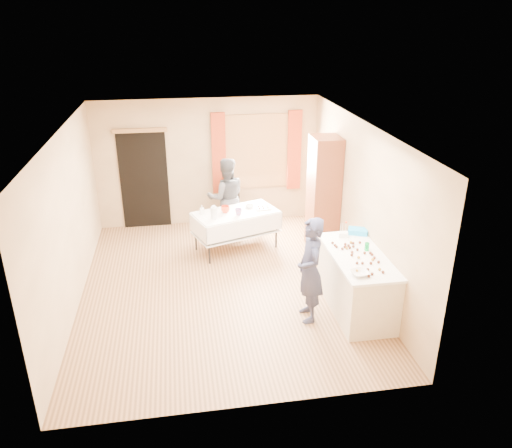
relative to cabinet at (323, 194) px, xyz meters
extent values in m
cube|color=#9E7047|center=(-1.99, -1.18, -1.07)|extent=(4.50, 5.50, 0.02)
cube|color=white|center=(-1.99, -1.18, 1.55)|extent=(4.50, 5.50, 0.02)
cube|color=tan|center=(-1.99, 1.58, 0.24)|extent=(4.50, 0.02, 2.60)
cube|color=tan|center=(-1.99, -3.94, 0.24)|extent=(4.50, 0.02, 2.60)
cube|color=tan|center=(-4.25, -1.18, 0.24)|extent=(0.02, 5.50, 2.60)
cube|color=tan|center=(0.27, -1.18, 0.24)|extent=(0.02, 5.50, 2.60)
cube|color=olive|center=(-0.99, 1.54, 0.44)|extent=(1.32, 0.06, 1.52)
cube|color=white|center=(-0.99, 1.52, 0.44)|extent=(1.20, 0.02, 1.40)
cube|color=#993217|center=(-1.77, 1.49, 0.44)|extent=(0.28, 0.06, 1.65)
cube|color=#993217|center=(-0.21, 1.49, 0.44)|extent=(0.28, 0.06, 1.65)
cube|color=black|center=(-3.29, 1.55, -0.06)|extent=(0.95, 0.04, 2.00)
cube|color=olive|center=(-3.29, 1.52, 0.96)|extent=(1.05, 0.06, 0.08)
cube|color=brown|center=(0.00, 0.00, 0.00)|extent=(0.50, 0.60, 2.12)
cube|color=beige|center=(-0.10, -2.18, -0.63)|extent=(0.73, 1.61, 0.86)
cube|color=white|center=(-0.10, -2.18, -0.17)|extent=(0.79, 1.67, 0.04)
cube|color=white|center=(-1.61, 0.16, -0.33)|extent=(1.66, 1.20, 0.04)
cube|color=black|center=(-1.52, 1.15, -0.62)|extent=(0.51, 0.51, 0.06)
cube|color=black|center=(-1.58, 1.33, -0.36)|extent=(0.40, 0.15, 0.58)
imported|color=#222442|center=(-0.86, -2.30, -0.28)|extent=(0.57, 0.38, 1.57)
imported|color=black|center=(-1.71, 0.84, -0.27)|extent=(0.83, 0.68, 1.58)
cylinder|color=#069B38|center=(0.05, -2.07, -0.09)|extent=(0.07, 0.07, 0.12)
imported|color=white|center=(-0.31, -2.76, -0.12)|extent=(0.29, 0.29, 0.06)
cube|color=white|center=(-0.15, -1.55, -0.11)|extent=(0.15, 0.10, 0.08)
cube|color=#199FF2|center=(0.13, -1.47, -0.11)|extent=(0.35, 0.30, 0.08)
cylinder|color=silver|center=(-2.03, -0.11, -0.20)|extent=(0.15, 0.15, 0.22)
imported|color=red|center=(-1.80, 0.16, -0.25)|extent=(0.29, 0.29, 0.12)
imported|color=red|center=(-1.57, 0.00, -0.25)|extent=(0.22, 0.22, 0.12)
imported|color=white|center=(-1.33, 0.33, -0.29)|extent=(0.26, 0.26, 0.05)
cube|color=white|center=(-1.08, 0.22, -0.30)|extent=(0.30, 0.23, 0.02)
imported|color=white|center=(-2.22, 0.16, -0.23)|extent=(0.08, 0.08, 0.16)
sphere|color=#3F2314|center=(0.01, -2.40, -0.13)|extent=(0.04, 0.04, 0.04)
sphere|color=#36150C|center=(-0.38, -1.78, -0.13)|extent=(0.04, 0.04, 0.04)
sphere|color=#36150C|center=(0.03, -1.84, -0.13)|extent=(0.04, 0.04, 0.04)
sphere|color=#36150C|center=(-0.36, -1.92, -0.13)|extent=(0.04, 0.04, 0.04)
sphere|color=#36150C|center=(0.07, -2.25, -0.13)|extent=(0.04, 0.04, 0.04)
sphere|color=#36150C|center=(-0.07, -1.84, -0.13)|extent=(0.04, 0.04, 0.04)
sphere|color=#3F2314|center=(-0.16, -2.31, -0.13)|extent=(0.04, 0.04, 0.04)
sphere|color=#36150C|center=(-0.21, -2.84, -0.13)|extent=(0.04, 0.04, 0.04)
sphere|color=#36150C|center=(-0.36, -1.87, -0.13)|extent=(0.04, 0.04, 0.04)
sphere|color=#36150C|center=(-0.15, -2.79, -0.13)|extent=(0.04, 0.04, 0.04)
sphere|color=#36150C|center=(0.06, -2.35, -0.13)|extent=(0.04, 0.04, 0.04)
sphere|color=#36150C|center=(-0.20, -2.69, -0.13)|extent=(0.04, 0.04, 0.04)
sphere|color=#3F2314|center=(-0.22, -1.99, -0.13)|extent=(0.04, 0.04, 0.04)
sphere|color=#36150C|center=(-0.17, -1.91, -0.13)|extent=(0.04, 0.04, 0.04)
sphere|color=#36150C|center=(-0.11, -1.95, -0.13)|extent=(0.04, 0.04, 0.04)
sphere|color=#36150C|center=(-0.19, -2.13, -0.13)|extent=(0.04, 0.04, 0.04)
sphere|color=#36150C|center=(-0.24, -1.94, -0.13)|extent=(0.04, 0.04, 0.04)
sphere|color=#36150C|center=(-0.05, -2.50, -0.13)|extent=(0.04, 0.04, 0.04)
sphere|color=#3F2314|center=(-0.10, -1.81, -0.13)|extent=(0.04, 0.04, 0.04)
sphere|color=#36150C|center=(-0.20, -1.85, -0.13)|extent=(0.04, 0.04, 0.04)
sphere|color=#36150C|center=(-0.09, -2.06, -0.13)|extent=(0.04, 0.04, 0.04)
sphere|color=#36150C|center=(-0.23, -1.93, -0.13)|extent=(0.04, 0.04, 0.04)
sphere|color=#36150C|center=(0.02, -2.77, -0.13)|extent=(0.04, 0.04, 0.04)
sphere|color=#36150C|center=(-0.17, -1.97, -0.13)|extent=(0.04, 0.04, 0.04)
sphere|color=#3F2314|center=(0.00, -2.69, -0.13)|extent=(0.04, 0.04, 0.04)
sphere|color=#36150C|center=(-0.16, -2.67, -0.13)|extent=(0.04, 0.04, 0.04)
sphere|color=#36150C|center=(0.06, -2.20, -0.13)|extent=(0.04, 0.04, 0.04)
sphere|color=#36150C|center=(-0.16, -2.48, -0.13)|extent=(0.04, 0.04, 0.04)
sphere|color=#36150C|center=(-0.23, -2.22, -0.13)|extent=(0.04, 0.04, 0.04)
sphere|color=#36150C|center=(-0.24, -2.46, -0.13)|extent=(0.04, 0.04, 0.04)
sphere|color=#3F2314|center=(-0.32, -2.68, -0.13)|extent=(0.04, 0.04, 0.04)
sphere|color=#36150C|center=(0.07, -2.48, -0.13)|extent=(0.04, 0.04, 0.04)
sphere|color=#36150C|center=(-0.29, -2.00, -0.13)|extent=(0.04, 0.04, 0.04)
sphere|color=#36150C|center=(-0.02, -2.18, -0.13)|extent=(0.04, 0.04, 0.04)
camera|label=1|loc=(-2.61, -8.29, 3.09)|focal=35.00mm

